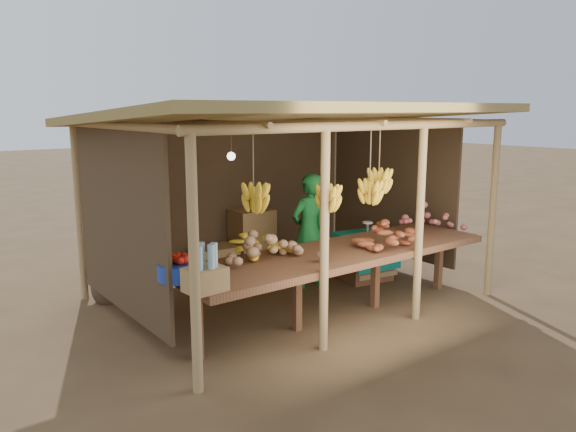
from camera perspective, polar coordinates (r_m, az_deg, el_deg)
ground at (r=7.27m, az=-0.00°, el=-8.15°), size 60.00×60.00×0.00m
stall_structure at (r=6.82m, az=-0.55°, el=7.02°), size 4.70×3.50×2.43m
counter at (r=6.36m, az=5.20°, el=-4.04°), size 3.90×1.05×0.80m
potato_heap at (r=5.74m, az=-1.99°, el=-3.11°), size 1.10×0.73×0.37m
sweet_potato_heap at (r=6.65m, az=10.48°, el=-1.41°), size 0.94×0.61×0.35m
onion_heap at (r=7.47m, az=14.11°, el=-0.19°), size 0.92×0.61×0.36m
banana_pile at (r=6.11m, az=-3.03°, el=-2.35°), size 0.70×0.51×0.35m
tomato_basin at (r=5.35m, az=-10.79°, el=-5.30°), size 0.45×0.45×0.23m
bottle_box at (r=4.95m, az=-8.44°, el=-5.76°), size 0.36×0.30×0.43m
vendor at (r=7.49m, az=2.14°, el=-1.50°), size 0.57×0.39×1.54m
tarp_crate at (r=7.96m, az=7.76°, el=-3.93°), size 0.81×0.72×0.86m
carton_stack at (r=8.13m, az=-4.87°, el=-3.19°), size 1.23×0.50×0.91m
burlap_sacks at (r=7.42m, az=-16.40°, el=-6.18°), size 0.81×0.43×0.58m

